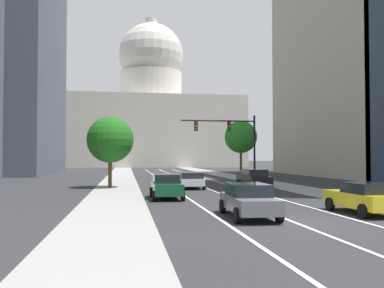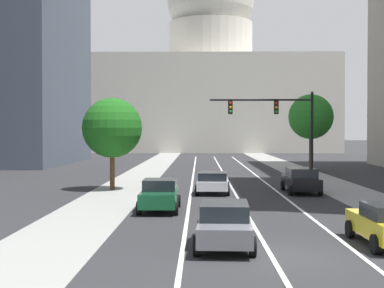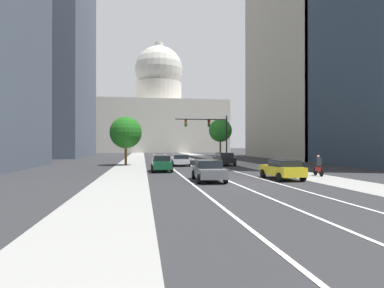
{
  "view_description": "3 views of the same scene",
  "coord_description": "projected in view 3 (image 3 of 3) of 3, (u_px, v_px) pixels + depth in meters",
  "views": [
    {
      "loc": [
        -6.75,
        -16.31,
        2.67
      ],
      "look_at": [
        -1.51,
        16.4,
        3.69
      ],
      "focal_mm": 38.63,
      "sensor_mm": 36.0,
      "label": 1
    },
    {
      "loc": [
        -2.25,
        -17.91,
        3.9
      ],
      "look_at": [
        -2.85,
        27.73,
        2.9
      ],
      "focal_mm": 53.16,
      "sensor_mm": 36.0,
      "label": 2
    },
    {
      "loc": [
        -5.99,
        -20.41,
        2.53
      ],
      "look_at": [
        1.28,
        25.82,
        2.71
      ],
      "focal_mm": 29.41,
      "sensor_mm": 36.0,
      "label": 3
    }
  ],
  "objects": [
    {
      "name": "sidewalk_left",
      "position": [
        134.0,
        160.0,
        54.49
      ],
      "size": [
        3.75,
        130.0,
        0.01
      ],
      "primitive_type": "cube",
      "color": "gray",
      "rests_on": "ground"
    },
    {
      "name": "street_tree_near_left",
      "position": [
        126.0,
        132.0,
        39.69
      ],
      "size": [
        4.03,
        4.03,
        6.17
      ],
      "color": "#51381E",
      "rests_on": "ground"
    },
    {
      "name": "sidewalk_right",
      "position": [
        218.0,
        159.0,
        56.82
      ],
      "size": [
        3.75,
        130.0,
        0.01
      ],
      "primitive_type": "cube",
      "color": "gray",
      "rests_on": "ground"
    },
    {
      "name": "office_tower_far_right",
      "position": [
        306.0,
        56.0,
        61.52
      ],
      "size": [
        15.57,
        29.36,
        39.83
      ],
      "color": "#B7AD99",
      "rests_on": "ground"
    },
    {
      "name": "cyclist",
      "position": [
        318.0,
        166.0,
        25.82
      ],
      "size": [
        0.38,
        1.7,
        1.72
      ],
      "rotation": [
        0.0,
        0.0,
        1.48
      ],
      "color": "black",
      "rests_on": "ground"
    },
    {
      "name": "lane_stripe_left",
      "position": [
        165.0,
        163.0,
        45.34
      ],
      "size": [
        0.16,
        90.0,
        0.01
      ],
      "primitive_type": "cube",
      "color": "white",
      "rests_on": "ground"
    },
    {
      "name": "traffic_signal_mast",
      "position": [
        211.0,
        129.0,
        44.65
      ],
      "size": [
        7.49,
        0.39,
        6.78
      ],
      "color": "black",
      "rests_on": "ground"
    },
    {
      "name": "lane_stripe_right",
      "position": [
        203.0,
        162.0,
        46.21
      ],
      "size": [
        0.16,
        90.0,
        0.01
      ],
      "primitive_type": "cube",
      "color": "white",
      "rests_on": "ground"
    },
    {
      "name": "lane_stripe_center",
      "position": [
        184.0,
        162.0,
        45.78
      ],
      "size": [
        0.16,
        90.0,
        0.01
      ],
      "primitive_type": "cube",
      "color": "white",
      "rests_on": "ground"
    },
    {
      "name": "car_yellow",
      "position": [
        282.0,
        169.0,
        23.17
      ],
      "size": [
        2.06,
        4.19,
        1.46
      ],
      "rotation": [
        0.0,
        0.0,
        1.59
      ],
      "color": "yellow",
      "rests_on": "ground"
    },
    {
      "name": "car_gray",
      "position": [
        208.0,
        170.0,
        22.16
      ],
      "size": [
        2.11,
        4.57,
        1.48
      ],
      "rotation": [
        0.0,
        0.0,
        1.53
      ],
      "color": "slate",
      "rests_on": "ground"
    },
    {
      "name": "street_tree_far_right",
      "position": [
        220.0,
        130.0,
        60.15
      ],
      "size": [
        4.42,
        4.42,
        7.59
      ],
      "color": "#51381E",
      "rests_on": "ground"
    },
    {
      "name": "fire_hydrant",
      "position": [
        292.0,
        169.0,
        27.42
      ],
      "size": [
        0.26,
        0.35,
        0.91
      ],
      "color": "yellow",
      "rests_on": "ground"
    },
    {
      "name": "capitol_building",
      "position": [
        159.0,
        115.0,
        117.51
      ],
      "size": [
        47.57,
        26.86,
        40.93
      ],
      "color": "beige",
      "rests_on": "ground"
    },
    {
      "name": "car_green",
      "position": [
        161.0,
        163.0,
        30.21
      ],
      "size": [
        1.95,
        4.2,
        1.55
      ],
      "rotation": [
        0.0,
        0.0,
        1.57
      ],
      "color": "#14512D",
      "rests_on": "ground"
    },
    {
      "name": "office_tower_far_left",
      "position": [
        51.0,
        18.0,
        68.39
      ],
      "size": [
        16.01,
        26.38,
        60.39
      ],
      "color": "#4C5666",
      "rests_on": "ground"
    },
    {
      "name": "car_white",
      "position": [
        181.0,
        160.0,
        38.37
      ],
      "size": [
        2.25,
        4.22,
        1.38
      ],
      "rotation": [
        0.0,
        0.0,
        1.53
      ],
      "color": "silver",
      "rests_on": "ground"
    },
    {
      "name": "car_black",
      "position": [
        224.0,
        159.0,
        39.7
      ],
      "size": [
        2.04,
        4.8,
        1.6
      ],
      "rotation": [
        0.0,
        0.0,
        1.57
      ],
      "color": "black",
      "rests_on": "ground"
    },
    {
      "name": "ground_plane",
      "position": [
        174.0,
        158.0,
        60.59
      ],
      "size": [
        400.0,
        400.0,
        0.0
      ],
      "primitive_type": "plane",
      "color": "#2B2B2D"
    }
  ]
}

